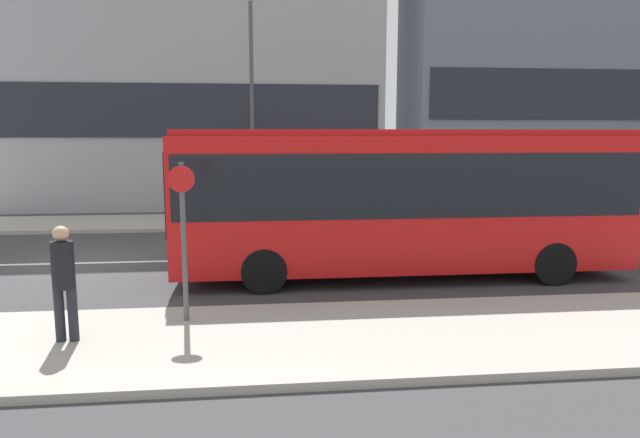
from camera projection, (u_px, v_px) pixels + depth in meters
The scene contains 10 objects.
ground_plane at pixel (83, 263), 14.74m from camera, with size 120.00×120.00×0.00m, color #3A3A3D.
sidewalk_far at pixel (135, 223), 20.88m from camera, with size 44.00×3.50×0.13m.
lane_centerline at pixel (83, 263), 14.74m from camera, with size 41.80×0.16×0.01m.
apartment_block_left_tower at pixel (198, 37), 26.31m from camera, with size 16.29×6.57×15.46m.
apartment_block_right_tower at pixel (580, 10), 27.12m from camera, with size 16.53×4.78×18.26m.
city_bus at pixel (400, 193), 13.21m from camera, with size 10.32×2.65×3.41m.
parked_car_0 at pixel (508, 213), 19.53m from camera, with size 4.15×1.78×1.30m.
pedestrian_near_stop at pixel (64, 276), 8.74m from camera, with size 0.35×0.34×1.82m.
bus_stop_sign at pixel (183, 230), 9.62m from camera, with size 0.44×0.12×2.72m.
street_lamp at pixel (252, 87), 19.96m from camera, with size 0.36×0.36×8.00m.
Camera 1 is at (4.57, -14.97, 3.35)m, focal length 32.00 mm.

